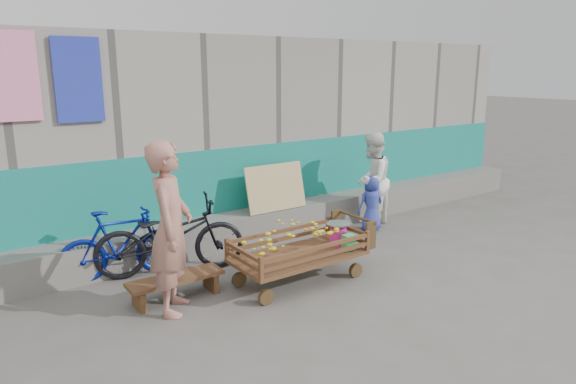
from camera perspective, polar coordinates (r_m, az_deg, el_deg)
ground at (r=6.11m, az=8.23°, el=-11.08°), size 80.00×80.00×0.00m
building_wall at (r=8.98m, az=-9.60°, el=6.56°), size 12.00×3.50×3.00m
banana_cart at (r=6.16m, az=0.99°, el=-5.69°), size 1.75×0.80×0.74m
bench at (r=5.97m, az=-12.35°, el=-9.80°), size 1.08×0.32×0.27m
vendor_man at (r=5.47m, az=-12.89°, el=-3.99°), size 0.73×0.80×1.84m
woman at (r=8.40m, az=9.30°, el=1.29°), size 0.92×0.84×1.55m
child at (r=8.26m, az=9.24°, el=-1.24°), size 0.49×0.37×0.90m
bicycle_dark at (r=6.61m, az=-12.95°, el=-4.86°), size 1.96×1.16×0.97m
bicycle_blue at (r=6.63m, az=-18.04°, el=-5.52°), size 1.52×0.66×0.89m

